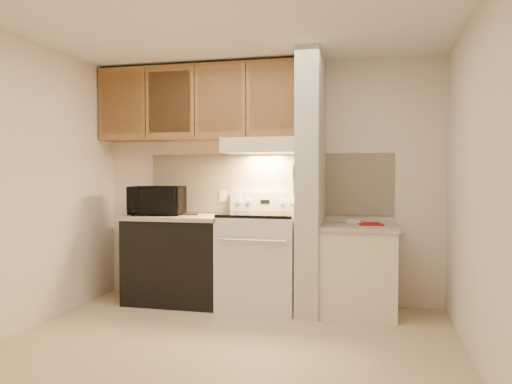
% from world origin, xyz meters
% --- Properties ---
extents(floor, '(3.60, 3.60, 0.00)m').
position_xyz_m(floor, '(0.00, 0.00, 0.00)').
color(floor, '#C3B189').
rests_on(floor, ground).
extents(ceiling, '(3.60, 3.60, 0.00)m').
position_xyz_m(ceiling, '(0.00, 0.00, 2.50)').
color(ceiling, white).
rests_on(ceiling, wall_back).
extents(wall_back, '(3.60, 2.50, 0.02)m').
position_xyz_m(wall_back, '(0.00, 1.50, 1.25)').
color(wall_back, beige).
rests_on(wall_back, floor).
extents(wall_left, '(0.02, 3.00, 2.50)m').
position_xyz_m(wall_left, '(-1.80, 0.00, 1.25)').
color(wall_left, beige).
rests_on(wall_left, floor).
extents(wall_right, '(0.02, 3.00, 2.50)m').
position_xyz_m(wall_right, '(1.80, 0.00, 1.25)').
color(wall_right, beige).
rests_on(wall_right, floor).
extents(backsplash, '(2.60, 0.02, 0.63)m').
position_xyz_m(backsplash, '(0.00, 1.49, 1.24)').
color(backsplash, '#FFEFCE').
rests_on(backsplash, wall_back).
extents(range_body, '(0.76, 0.65, 0.92)m').
position_xyz_m(range_body, '(0.00, 1.16, 0.46)').
color(range_body, silver).
rests_on(range_body, floor).
extents(oven_window, '(0.50, 0.01, 0.30)m').
position_xyz_m(oven_window, '(0.00, 0.84, 0.50)').
color(oven_window, black).
rests_on(oven_window, range_body).
extents(oven_handle, '(0.65, 0.02, 0.02)m').
position_xyz_m(oven_handle, '(0.00, 0.80, 0.72)').
color(oven_handle, silver).
rests_on(oven_handle, range_body).
extents(cooktop, '(0.74, 0.64, 0.03)m').
position_xyz_m(cooktop, '(0.00, 1.16, 0.94)').
color(cooktop, black).
rests_on(cooktop, range_body).
extents(range_backguard, '(0.76, 0.08, 0.20)m').
position_xyz_m(range_backguard, '(0.00, 1.44, 1.05)').
color(range_backguard, silver).
rests_on(range_backguard, range_body).
extents(range_display, '(0.10, 0.01, 0.04)m').
position_xyz_m(range_display, '(0.00, 1.40, 1.05)').
color(range_display, black).
rests_on(range_display, range_backguard).
extents(range_knob_left_outer, '(0.05, 0.02, 0.05)m').
position_xyz_m(range_knob_left_outer, '(-0.28, 1.40, 1.05)').
color(range_knob_left_outer, silver).
rests_on(range_knob_left_outer, range_backguard).
extents(range_knob_left_inner, '(0.05, 0.02, 0.05)m').
position_xyz_m(range_knob_left_inner, '(-0.18, 1.40, 1.05)').
color(range_knob_left_inner, silver).
rests_on(range_knob_left_inner, range_backguard).
extents(range_knob_right_inner, '(0.05, 0.02, 0.05)m').
position_xyz_m(range_knob_right_inner, '(0.18, 1.40, 1.05)').
color(range_knob_right_inner, silver).
rests_on(range_knob_right_inner, range_backguard).
extents(range_knob_right_outer, '(0.05, 0.02, 0.05)m').
position_xyz_m(range_knob_right_outer, '(0.28, 1.40, 1.05)').
color(range_knob_right_outer, silver).
rests_on(range_knob_right_outer, range_backguard).
extents(dishwasher_front, '(1.00, 0.63, 0.87)m').
position_xyz_m(dishwasher_front, '(-0.88, 1.17, 0.43)').
color(dishwasher_front, black).
rests_on(dishwasher_front, floor).
extents(left_countertop, '(1.04, 0.67, 0.04)m').
position_xyz_m(left_countertop, '(-0.88, 1.17, 0.89)').
color(left_countertop, '#B3A691').
rests_on(left_countertop, dishwasher_front).
extents(spoon_rest, '(0.22, 0.11, 0.01)m').
position_xyz_m(spoon_rest, '(-0.79, 1.22, 0.92)').
color(spoon_rest, black).
rests_on(spoon_rest, left_countertop).
extents(teal_jar, '(0.10, 0.10, 0.11)m').
position_xyz_m(teal_jar, '(-0.93, 1.06, 0.96)').
color(teal_jar, '#235D60').
rests_on(teal_jar, left_countertop).
extents(outlet, '(0.08, 0.01, 0.12)m').
position_xyz_m(outlet, '(-0.48, 1.48, 1.10)').
color(outlet, silver).
rests_on(outlet, backsplash).
extents(microwave, '(0.59, 0.44, 0.30)m').
position_xyz_m(microwave, '(-1.10, 1.15, 1.06)').
color(microwave, black).
rests_on(microwave, left_countertop).
extents(partition_pillar, '(0.22, 0.70, 2.50)m').
position_xyz_m(partition_pillar, '(0.51, 1.15, 1.25)').
color(partition_pillar, beige).
rests_on(partition_pillar, floor).
extents(pillar_trim, '(0.01, 0.70, 0.04)m').
position_xyz_m(pillar_trim, '(0.39, 1.15, 1.30)').
color(pillar_trim, olive).
rests_on(pillar_trim, partition_pillar).
extents(knife_strip, '(0.02, 0.42, 0.04)m').
position_xyz_m(knife_strip, '(0.39, 1.10, 1.32)').
color(knife_strip, black).
rests_on(knife_strip, partition_pillar).
extents(knife_blade_a, '(0.01, 0.03, 0.16)m').
position_xyz_m(knife_blade_a, '(0.38, 0.93, 1.22)').
color(knife_blade_a, silver).
rests_on(knife_blade_a, knife_strip).
extents(knife_handle_a, '(0.02, 0.02, 0.10)m').
position_xyz_m(knife_handle_a, '(0.38, 0.95, 1.37)').
color(knife_handle_a, black).
rests_on(knife_handle_a, knife_strip).
extents(knife_blade_b, '(0.01, 0.04, 0.18)m').
position_xyz_m(knife_blade_b, '(0.38, 1.02, 1.21)').
color(knife_blade_b, silver).
rests_on(knife_blade_b, knife_strip).
extents(knife_handle_b, '(0.02, 0.02, 0.10)m').
position_xyz_m(knife_handle_b, '(0.38, 1.03, 1.37)').
color(knife_handle_b, black).
rests_on(knife_handle_b, knife_strip).
extents(knife_blade_c, '(0.01, 0.04, 0.20)m').
position_xyz_m(knife_blade_c, '(0.38, 1.10, 1.20)').
color(knife_blade_c, silver).
rests_on(knife_blade_c, knife_strip).
extents(knife_handle_c, '(0.02, 0.02, 0.10)m').
position_xyz_m(knife_handle_c, '(0.38, 1.10, 1.37)').
color(knife_handle_c, black).
rests_on(knife_handle_c, knife_strip).
extents(knife_blade_d, '(0.01, 0.04, 0.16)m').
position_xyz_m(knife_blade_d, '(0.38, 1.17, 1.22)').
color(knife_blade_d, silver).
rests_on(knife_blade_d, knife_strip).
extents(knife_handle_d, '(0.02, 0.02, 0.10)m').
position_xyz_m(knife_handle_d, '(0.38, 1.19, 1.37)').
color(knife_handle_d, black).
rests_on(knife_handle_d, knife_strip).
extents(knife_blade_e, '(0.01, 0.04, 0.18)m').
position_xyz_m(knife_blade_e, '(0.38, 1.26, 1.21)').
color(knife_blade_e, silver).
rests_on(knife_blade_e, knife_strip).
extents(knife_handle_e, '(0.02, 0.02, 0.10)m').
position_xyz_m(knife_handle_e, '(0.38, 1.25, 1.37)').
color(knife_handle_e, black).
rests_on(knife_handle_e, knife_strip).
extents(oven_mitt, '(0.03, 0.09, 0.22)m').
position_xyz_m(oven_mitt, '(0.38, 1.32, 1.20)').
color(oven_mitt, gray).
rests_on(oven_mitt, partition_pillar).
extents(right_cab_base, '(0.70, 0.60, 0.81)m').
position_xyz_m(right_cab_base, '(0.97, 1.15, 0.40)').
color(right_cab_base, silver).
rests_on(right_cab_base, floor).
extents(right_countertop, '(0.74, 0.64, 0.04)m').
position_xyz_m(right_countertop, '(0.97, 1.15, 0.83)').
color(right_countertop, '#B3A691').
rests_on(right_countertop, right_cab_base).
extents(red_folder, '(0.27, 0.34, 0.01)m').
position_xyz_m(red_folder, '(1.07, 1.25, 0.86)').
color(red_folder, '#B50F0C').
rests_on(red_folder, right_countertop).
extents(white_box, '(0.16, 0.13, 0.04)m').
position_xyz_m(white_box, '(0.92, 1.33, 0.87)').
color(white_box, white).
rests_on(white_box, right_countertop).
extents(range_hood, '(0.78, 0.44, 0.15)m').
position_xyz_m(range_hood, '(0.00, 1.28, 1.62)').
color(range_hood, silver).
rests_on(range_hood, upper_cabinets).
extents(hood_lip, '(0.78, 0.04, 0.06)m').
position_xyz_m(hood_lip, '(0.00, 1.07, 1.58)').
color(hood_lip, silver).
rests_on(hood_lip, range_hood).
extents(upper_cabinets, '(2.18, 0.33, 0.77)m').
position_xyz_m(upper_cabinets, '(-0.69, 1.32, 2.08)').
color(upper_cabinets, olive).
rests_on(upper_cabinets, wall_back).
extents(cab_door_a, '(0.46, 0.01, 0.63)m').
position_xyz_m(cab_door_a, '(-1.51, 1.17, 2.08)').
color(cab_door_a, olive).
rests_on(cab_door_a, upper_cabinets).
extents(cab_gap_a, '(0.01, 0.01, 0.73)m').
position_xyz_m(cab_gap_a, '(-1.23, 1.16, 2.08)').
color(cab_gap_a, black).
rests_on(cab_gap_a, upper_cabinets).
extents(cab_door_b, '(0.46, 0.01, 0.63)m').
position_xyz_m(cab_door_b, '(-0.96, 1.17, 2.08)').
color(cab_door_b, olive).
rests_on(cab_door_b, upper_cabinets).
extents(cab_gap_b, '(0.01, 0.01, 0.73)m').
position_xyz_m(cab_gap_b, '(-0.69, 1.16, 2.08)').
color(cab_gap_b, black).
rests_on(cab_gap_b, upper_cabinets).
extents(cab_door_c, '(0.46, 0.01, 0.63)m').
position_xyz_m(cab_door_c, '(-0.42, 1.17, 2.08)').
color(cab_door_c, olive).
rests_on(cab_door_c, upper_cabinets).
extents(cab_gap_c, '(0.01, 0.01, 0.73)m').
position_xyz_m(cab_gap_c, '(-0.14, 1.16, 2.08)').
color(cab_gap_c, black).
rests_on(cab_gap_c, upper_cabinets).
extents(cab_door_d, '(0.46, 0.01, 0.63)m').
position_xyz_m(cab_door_d, '(0.13, 1.17, 2.08)').
color(cab_door_d, olive).
rests_on(cab_door_d, upper_cabinets).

